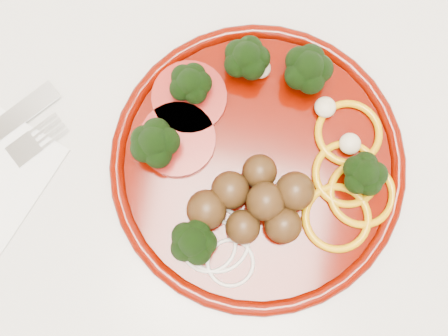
# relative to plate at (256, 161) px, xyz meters

# --- Properties ---
(counter) EXTENTS (2.40, 0.60, 0.90)m
(counter) POSITION_rel_plate_xyz_m (0.04, 0.02, -0.47)
(counter) COLOR silver
(counter) RESTS_ON ground
(plate) EXTENTS (0.28, 0.28, 0.06)m
(plate) POSITION_rel_plate_xyz_m (0.00, 0.00, 0.00)
(plate) COLOR #510700
(plate) RESTS_ON counter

